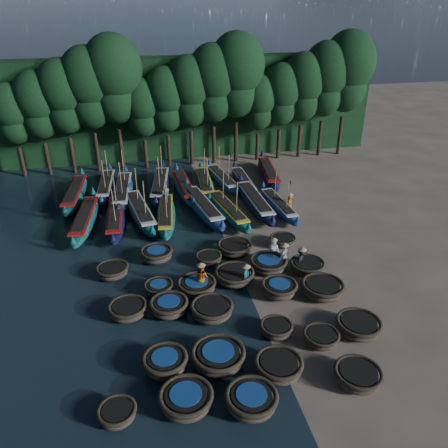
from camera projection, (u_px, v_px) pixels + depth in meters
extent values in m
plane|color=gray|center=(238.00, 268.00, 27.34)|extent=(120.00, 120.00, 0.00)
cube|color=black|center=(185.00, 108.00, 45.49)|extent=(40.00, 3.00, 10.00)
ellipsoid|color=brown|center=(117.00, 415.00, 17.32)|extent=(1.72, 1.72, 0.57)
torus|color=#393121|center=(117.00, 410.00, 17.20)|extent=(1.59, 1.59, 0.17)
cylinder|color=black|center=(117.00, 409.00, 17.18)|extent=(1.19, 1.19, 0.05)
ellipsoid|color=brown|center=(186.00, 401.00, 17.80)|extent=(2.46, 2.46, 0.72)
torus|color=#393121|center=(186.00, 395.00, 17.65)|extent=(2.29, 2.29, 0.22)
cylinder|color=black|center=(186.00, 395.00, 17.63)|extent=(1.74, 1.74, 0.07)
cylinder|color=navy|center=(186.00, 394.00, 17.61)|extent=(1.34, 1.34, 0.04)
ellipsoid|color=brown|center=(251.00, 402.00, 17.76)|extent=(2.66, 2.66, 0.74)
torus|color=#393121|center=(252.00, 396.00, 17.60)|extent=(2.22, 2.22, 0.23)
cylinder|color=black|center=(252.00, 395.00, 17.58)|extent=(1.67, 1.67, 0.07)
cylinder|color=navy|center=(252.00, 394.00, 17.56)|extent=(1.29, 1.29, 0.05)
ellipsoid|color=brown|center=(279.00, 368.00, 19.45)|extent=(2.11, 2.11, 0.69)
torus|color=#393121|center=(279.00, 362.00, 19.30)|extent=(2.21, 2.21, 0.21)
cylinder|color=black|center=(279.00, 362.00, 19.28)|extent=(1.68, 1.68, 0.06)
ellipsoid|color=brown|center=(358.00, 377.00, 19.01)|extent=(2.09, 2.09, 0.63)
torus|color=#393121|center=(359.00, 372.00, 18.88)|extent=(2.14, 2.14, 0.19)
cylinder|color=black|center=(359.00, 371.00, 18.86)|extent=(1.63, 1.63, 0.06)
ellipsoid|color=brown|center=(165.00, 364.00, 19.61)|extent=(2.52, 2.52, 0.74)
torus|color=#393121|center=(165.00, 358.00, 19.45)|extent=(2.10, 2.10, 0.23)
cylinder|color=black|center=(165.00, 357.00, 19.43)|extent=(1.57, 1.57, 0.07)
cylinder|color=navy|center=(165.00, 357.00, 19.41)|extent=(1.21, 1.21, 0.05)
ellipsoid|color=brown|center=(218.00, 358.00, 19.93)|extent=(3.00, 3.00, 0.75)
torus|color=#393121|center=(218.00, 352.00, 19.77)|extent=(2.53, 2.53, 0.23)
cylinder|color=black|center=(218.00, 352.00, 19.74)|extent=(1.93, 1.93, 0.07)
cylinder|color=navy|center=(218.00, 351.00, 19.72)|extent=(1.49, 1.49, 0.05)
ellipsoid|color=brown|center=(276.00, 330.00, 21.79)|extent=(2.04, 2.04, 0.58)
torus|color=#393121|center=(276.00, 325.00, 21.66)|extent=(1.68, 1.68, 0.17)
cylinder|color=black|center=(277.00, 325.00, 21.65)|extent=(1.27, 1.27, 0.05)
ellipsoid|color=brown|center=(321.00, 339.00, 21.22)|extent=(1.74, 1.74, 0.56)
torus|color=#393121|center=(321.00, 334.00, 21.10)|extent=(1.80, 1.80, 0.17)
cylinder|color=black|center=(322.00, 334.00, 21.08)|extent=(1.37, 1.37, 0.05)
ellipsoid|color=brown|center=(358.00, 327.00, 21.88)|extent=(2.70, 2.70, 0.68)
torus|color=#393121|center=(359.00, 322.00, 21.73)|extent=(2.31, 2.31, 0.21)
cylinder|color=black|center=(359.00, 321.00, 21.71)|extent=(1.76, 1.76, 0.06)
ellipsoid|color=brown|center=(128.00, 311.00, 23.03)|extent=(2.23, 2.23, 0.66)
torus|color=#393121|center=(127.00, 306.00, 22.89)|extent=(2.08, 2.08, 0.20)
cylinder|color=black|center=(127.00, 306.00, 22.87)|extent=(1.57, 1.57, 0.06)
ellipsoid|color=brown|center=(169.00, 308.00, 23.21)|extent=(1.92, 1.92, 0.74)
torus|color=#393121|center=(169.00, 302.00, 23.05)|extent=(2.09, 2.09, 0.22)
cylinder|color=black|center=(169.00, 302.00, 23.03)|extent=(1.57, 1.57, 0.07)
cylinder|color=navy|center=(169.00, 301.00, 23.01)|extent=(1.21, 1.21, 0.04)
ellipsoid|color=brown|center=(212.00, 311.00, 22.95)|extent=(2.30, 2.30, 0.74)
torus|color=#393121|center=(212.00, 306.00, 22.79)|extent=(2.29, 2.29, 0.22)
cylinder|color=black|center=(212.00, 305.00, 22.77)|extent=(1.73, 1.73, 0.07)
ellipsoid|color=brown|center=(279.00, 290.00, 24.67)|extent=(2.40, 2.40, 0.72)
torus|color=#393121|center=(279.00, 285.00, 24.51)|extent=(2.10, 2.10, 0.22)
cylinder|color=black|center=(279.00, 284.00, 24.49)|extent=(1.57, 1.57, 0.07)
cylinder|color=navy|center=(279.00, 284.00, 24.47)|extent=(1.21, 1.21, 0.04)
ellipsoid|color=brown|center=(322.00, 290.00, 24.66)|extent=(2.49, 2.49, 0.73)
torus|color=#393121|center=(323.00, 285.00, 24.50)|extent=(2.46, 2.46, 0.22)
cylinder|color=black|center=(323.00, 284.00, 24.48)|extent=(1.88, 1.88, 0.07)
ellipsoid|color=brown|center=(159.00, 289.00, 24.85)|extent=(1.77, 1.77, 0.60)
torus|color=#393121|center=(158.00, 285.00, 24.72)|extent=(1.71, 1.71, 0.18)
cylinder|color=black|center=(158.00, 284.00, 24.71)|extent=(1.28, 1.28, 0.05)
cylinder|color=navy|center=(158.00, 284.00, 24.69)|extent=(0.98, 0.98, 0.04)
ellipsoid|color=brown|center=(197.00, 287.00, 24.90)|extent=(2.60, 2.60, 0.69)
torus|color=#393121|center=(197.00, 283.00, 24.75)|extent=(2.24, 2.24, 0.21)
cylinder|color=black|center=(197.00, 282.00, 24.73)|extent=(1.71, 1.71, 0.06)
cylinder|color=navy|center=(197.00, 281.00, 24.71)|extent=(1.31, 1.31, 0.04)
ellipsoid|color=brown|center=(234.00, 277.00, 25.83)|extent=(2.33, 2.33, 0.71)
torus|color=#393121|center=(234.00, 272.00, 25.68)|extent=(2.38, 2.38, 0.22)
cylinder|color=black|center=(234.00, 271.00, 25.66)|extent=(1.82, 1.82, 0.06)
ellipsoid|color=brown|center=(268.00, 265.00, 26.96)|extent=(2.51, 2.51, 0.72)
torus|color=#393121|center=(269.00, 261.00, 26.80)|extent=(2.35, 2.35, 0.22)
cylinder|color=black|center=(269.00, 260.00, 26.78)|extent=(1.79, 1.79, 0.07)
cylinder|color=navy|center=(269.00, 259.00, 26.76)|extent=(1.38, 1.38, 0.04)
ellipsoid|color=brown|center=(307.00, 267.00, 26.80)|extent=(2.63, 2.63, 0.66)
torus|color=#393121|center=(307.00, 263.00, 26.66)|extent=(2.18, 2.18, 0.20)
cylinder|color=black|center=(308.00, 263.00, 26.64)|extent=(1.66, 1.66, 0.06)
ellipsoid|color=brown|center=(113.00, 272.00, 26.36)|extent=(1.96, 1.96, 0.64)
torus|color=#393121|center=(112.00, 268.00, 26.23)|extent=(1.97, 1.97, 0.19)
cylinder|color=black|center=(112.00, 267.00, 26.21)|extent=(1.49, 1.49, 0.06)
ellipsoid|color=brown|center=(157.00, 256.00, 27.97)|extent=(2.04, 2.04, 0.73)
torus|color=#393121|center=(156.00, 251.00, 27.81)|extent=(2.11, 2.11, 0.22)
cylinder|color=black|center=(156.00, 250.00, 27.79)|extent=(1.58, 1.58, 0.07)
cylinder|color=navy|center=(156.00, 250.00, 27.77)|extent=(1.22, 1.22, 0.04)
ellipsoid|color=brown|center=(209.00, 260.00, 27.67)|extent=(2.02, 2.02, 0.60)
torus|color=#393121|center=(209.00, 256.00, 27.54)|extent=(1.69, 1.69, 0.18)
cylinder|color=black|center=(209.00, 255.00, 27.52)|extent=(1.27, 1.27, 0.05)
ellipsoid|color=brown|center=(234.00, 249.00, 28.77)|extent=(2.81, 2.81, 0.68)
torus|color=#393121|center=(234.00, 245.00, 28.62)|extent=(2.29, 2.29, 0.21)
cylinder|color=black|center=(234.00, 244.00, 28.60)|extent=(1.75, 1.75, 0.06)
ellipsoid|color=brown|center=(283.00, 242.00, 29.72)|extent=(2.19, 2.19, 0.60)
torus|color=#393121|center=(283.00, 238.00, 29.59)|extent=(1.82, 1.82, 0.18)
cylinder|color=black|center=(283.00, 238.00, 29.58)|extent=(1.37, 1.37, 0.05)
ellipsoid|color=#105B5F|center=(85.00, 220.00, 32.14)|extent=(2.40, 8.50, 1.05)
cone|color=#105B5F|center=(93.00, 190.00, 35.44)|extent=(0.46, 0.46, 0.63)
cone|color=#105B5F|center=(73.00, 240.00, 28.23)|extent=(0.46, 0.46, 0.52)
cube|color=#AE1615|center=(84.00, 215.00, 31.94)|extent=(1.79, 6.58, 0.13)
cube|color=black|center=(84.00, 214.00, 31.90)|extent=(1.42, 5.72, 0.10)
ellipsoid|color=black|center=(115.00, 219.00, 32.39)|extent=(1.66, 8.09, 1.01)
cone|color=black|center=(116.00, 190.00, 35.52)|extent=(0.44, 0.44, 0.60)
cone|color=black|center=(113.00, 237.00, 28.67)|extent=(0.44, 0.44, 0.50)
cube|color=#AE1615|center=(115.00, 214.00, 32.19)|extent=(1.22, 6.27, 0.12)
cube|color=black|center=(115.00, 213.00, 32.16)|extent=(0.93, 5.46, 0.10)
cylinder|color=#997F4C|center=(115.00, 192.00, 32.72)|extent=(0.07, 0.24, 2.82)
cylinder|color=#997F4C|center=(114.00, 207.00, 30.35)|extent=(0.07, 0.24, 2.82)
plane|color=red|center=(114.00, 191.00, 29.81)|extent=(0.00, 0.35, 0.35)
ellipsoid|color=#105B5F|center=(140.00, 212.00, 33.35)|extent=(2.83, 8.49, 1.04)
cone|color=#105B5F|center=(130.00, 185.00, 36.42)|extent=(0.46, 0.46, 0.63)
cone|color=#105B5F|center=(152.00, 228.00, 29.70)|extent=(0.46, 0.46, 0.52)
cube|color=silver|center=(140.00, 207.00, 33.15)|extent=(2.13, 6.57, 0.13)
cube|color=black|center=(140.00, 206.00, 33.12)|extent=(1.72, 5.70, 0.10)
cylinder|color=#997F4C|center=(136.00, 186.00, 33.66)|extent=(0.07, 0.25, 2.92)
cylinder|color=#997F4C|center=(144.00, 200.00, 31.33)|extent=(0.07, 0.25, 2.92)
plane|color=red|center=(145.00, 183.00, 30.80)|extent=(0.00, 0.37, 0.37)
ellipsoid|color=#105B5F|center=(166.00, 216.00, 32.91)|extent=(2.20, 7.86, 0.97)
cone|color=#105B5F|center=(166.00, 189.00, 35.97)|extent=(0.43, 0.43, 0.58)
cone|color=#105B5F|center=(165.00, 232.00, 29.30)|extent=(0.43, 0.43, 0.48)
cube|color=gold|center=(166.00, 211.00, 32.73)|extent=(1.64, 6.09, 0.12)
cube|color=black|center=(166.00, 210.00, 32.69)|extent=(1.30, 5.29, 0.10)
cylinder|color=#997F4C|center=(166.00, 191.00, 33.24)|extent=(0.07, 0.23, 2.71)
cylinder|color=#997F4C|center=(166.00, 205.00, 30.93)|extent=(0.07, 0.23, 2.71)
plane|color=red|center=(167.00, 189.00, 30.40)|extent=(0.00, 0.34, 0.34)
ellipsoid|color=navy|center=(203.00, 207.00, 34.07)|extent=(2.91, 8.67, 1.07)
cone|color=navy|center=(187.00, 181.00, 37.20)|extent=(0.47, 0.47, 0.64)
cone|color=navy|center=(222.00, 223.00, 30.34)|extent=(0.47, 0.47, 0.53)
cube|color=silver|center=(203.00, 202.00, 33.87)|extent=(2.19, 6.71, 0.13)
cube|color=black|center=(203.00, 201.00, 33.83)|extent=(1.76, 5.82, 0.11)
ellipsoid|color=#105B5F|center=(228.00, 211.00, 33.61)|extent=(2.72, 8.02, 0.99)
cone|color=#105B5F|center=(210.00, 186.00, 36.50)|extent=(0.43, 0.43, 0.59)
cone|color=#105B5F|center=(249.00, 225.00, 30.16)|extent=(0.43, 0.43, 0.49)
cube|color=gold|center=(228.00, 206.00, 33.42)|extent=(2.04, 6.21, 0.12)
cube|color=black|center=(228.00, 205.00, 33.38)|extent=(1.65, 5.38, 0.10)
cylinder|color=#997F4C|center=(223.00, 186.00, 33.90)|extent=(0.07, 0.23, 2.76)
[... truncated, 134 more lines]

